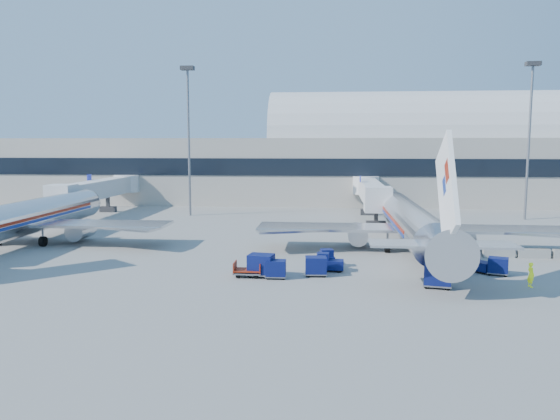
# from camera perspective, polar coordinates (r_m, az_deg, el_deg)

# --- Properties ---
(ground) EXTENTS (260.00, 260.00, 0.00)m
(ground) POSITION_cam_1_polar(r_m,az_deg,el_deg) (53.26, 3.55, -5.05)
(ground) COLOR gray
(ground) RESTS_ON ground
(terminal) EXTENTS (170.00, 28.15, 21.00)m
(terminal) POSITION_cam_1_polar(r_m,az_deg,el_deg) (109.14, -2.73, 5.10)
(terminal) COLOR #B2AA9E
(terminal) RESTS_ON ground
(airliner_main) EXTENTS (32.00, 37.26, 12.07)m
(airliner_main) POSITION_cam_1_polar(r_m,az_deg,el_deg) (57.80, 13.67, -1.34)
(airliner_main) COLOR silver
(airliner_main) RESTS_ON ground
(airliner_mid) EXTENTS (32.00, 37.26, 12.07)m
(airliner_mid) POSITION_cam_1_polar(r_m,az_deg,el_deg) (66.24, -25.17, -0.76)
(airliner_mid) COLOR silver
(airliner_mid) RESTS_ON ground
(jetbridge_near) EXTENTS (4.40, 27.50, 6.25)m
(jetbridge_near) POSITION_cam_1_polar(r_m,az_deg,el_deg) (83.42, 9.43, 1.96)
(jetbridge_near) COLOR silver
(jetbridge_near) RESTS_ON ground
(jetbridge_mid) EXTENTS (4.40, 27.50, 6.25)m
(jetbridge_mid) POSITION_cam_1_polar(r_m,az_deg,el_deg) (90.59, -18.13, 2.10)
(jetbridge_mid) COLOR silver
(jetbridge_mid) RESTS_ON ground
(mast_west) EXTENTS (2.00, 1.20, 22.60)m
(mast_west) POSITION_cam_1_polar(r_m,az_deg,el_deg) (84.91, -9.55, 9.39)
(mast_west) COLOR slate
(mast_west) RESTS_ON ground
(mast_east) EXTENTS (2.00, 1.20, 22.60)m
(mast_east) POSITION_cam_1_polar(r_m,az_deg,el_deg) (86.98, 24.68, 8.79)
(mast_east) COLOR slate
(mast_east) RESTS_ON ground
(barrier_near) EXTENTS (3.00, 0.55, 0.90)m
(barrier_near) POSITION_cam_1_polar(r_m,az_deg,el_deg) (57.54, 21.89, -4.18)
(barrier_near) COLOR #9E9E96
(barrier_near) RESTS_ON ground
(barrier_mid) EXTENTS (3.00, 0.55, 0.90)m
(barrier_mid) POSITION_cam_1_polar(r_m,az_deg,el_deg) (58.58, 24.99, -4.15)
(barrier_mid) COLOR #9E9E96
(barrier_mid) RESTS_ON ground
(tug_lead) EXTENTS (2.50, 1.32, 1.61)m
(tug_lead) POSITION_cam_1_polar(r_m,az_deg,el_deg) (47.96, 5.06, -5.52)
(tug_lead) COLOR #0A114B
(tug_lead) RESTS_ON ground
(tug_right) EXTENTS (2.48, 2.53, 1.54)m
(tug_right) POSITION_cam_1_polar(r_m,az_deg,el_deg) (50.61, 19.86, -5.29)
(tug_right) COLOR #0A114B
(tug_right) RESTS_ON ground
(tug_left) EXTENTS (1.70, 2.68, 1.62)m
(tug_left) POSITION_cam_1_polar(r_m,az_deg,el_deg) (49.91, 4.81, -5.01)
(tug_left) COLOR #0A114B
(tug_left) RESTS_ON ground
(cart_train_a) EXTENTS (1.94, 1.53, 1.62)m
(cart_train_a) POSITION_cam_1_polar(r_m,az_deg,el_deg) (46.14, 3.77, -5.84)
(cart_train_a) COLOR #0A114B
(cart_train_a) RESTS_ON ground
(cart_train_b) EXTENTS (1.75, 1.35, 1.51)m
(cart_train_b) POSITION_cam_1_polar(r_m,az_deg,el_deg) (45.25, -0.42, -6.15)
(cart_train_b) COLOR #0A114B
(cart_train_b) RESTS_ON ground
(cart_train_c) EXTENTS (2.38, 1.97, 1.89)m
(cart_train_c) POSITION_cam_1_polar(r_m,az_deg,el_deg) (45.79, -1.98, -5.74)
(cart_train_c) COLOR #0A114B
(cart_train_c) RESTS_ON ground
(cart_solo_near) EXTENTS (2.40, 2.01, 1.86)m
(cart_solo_near) POSITION_cam_1_polar(r_m,az_deg,el_deg) (44.07, 16.16, -6.55)
(cart_solo_near) COLOR #0A114B
(cart_solo_near) RESTS_ON ground
(cart_solo_far) EXTENTS (2.01, 1.76, 1.48)m
(cart_solo_far) POSITION_cam_1_polar(r_m,az_deg,el_deg) (49.94, 21.83, -5.43)
(cart_solo_far) COLOR #0A114B
(cart_solo_far) RESTS_ON ground
(cart_open_red) EXTENTS (2.32, 1.64, 0.62)m
(cart_open_red) POSITION_cam_1_polar(r_m,az_deg,el_deg) (45.91, -3.32, -6.44)
(cart_open_red) COLOR slate
(cart_open_red) RESTS_ON ground
(ramp_worker) EXTENTS (0.61, 0.79, 1.94)m
(ramp_worker) POSITION_cam_1_polar(r_m,az_deg,el_deg) (46.79, 24.73, -6.16)
(ramp_worker) COLOR #C3F419
(ramp_worker) RESTS_ON ground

